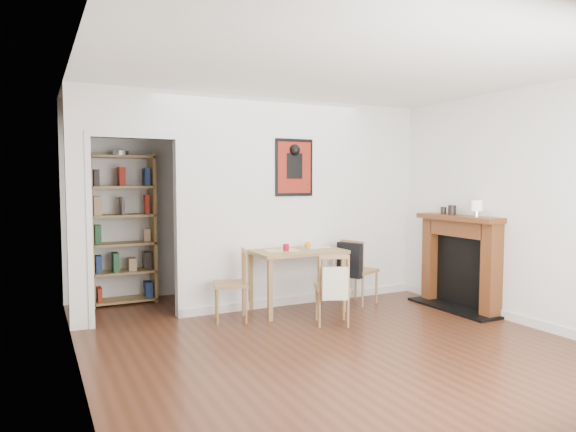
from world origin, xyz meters
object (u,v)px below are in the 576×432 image
ceramic_jar_a (452,210)px  orange_fruit (308,245)px  dining_table (297,257)px  chair_left (230,285)px  notebook (315,247)px  chair_right (358,270)px  red_glass (286,248)px  mantel_lamp (477,207)px  ceramic_jar_b (444,210)px  fireplace (460,259)px  chair_front (332,288)px  bookshelf (123,230)px

ceramic_jar_a → orange_fruit: bearing=155.7°
dining_table → chair_left: 0.92m
notebook → ceramic_jar_a: ceramic_jar_a is taller
orange_fruit → chair_right: bearing=-9.6°
red_glass → orange_fruit: (0.38, 0.16, -0.01)m
mantel_lamp → orange_fruit: bearing=143.7°
dining_table → orange_fruit: bearing=21.7°
orange_fruit → ceramic_jar_b: size_ratio=0.87×
fireplace → ceramic_jar_a: bearing=99.0°
notebook → red_glass: bearing=-160.2°
dining_table → red_glass: size_ratio=12.02×
dining_table → ceramic_jar_b: 1.99m
fireplace → mantel_lamp: mantel_lamp is taller
dining_table → red_glass: red_glass is taller
ceramic_jar_b → chair_front: bearing=-174.4°
orange_fruit → notebook: 0.13m
orange_fruit → ceramic_jar_a: size_ratio=0.68×
chair_left → ceramic_jar_a: 2.90m
chair_front → orange_fruit: size_ratio=9.94×
chair_front → bookshelf: size_ratio=0.41×
bookshelf → fireplace: (3.69, -2.15, -0.34)m
ceramic_jar_a → chair_left: bearing=167.4°
orange_fruit → notebook: bearing=8.0°
fireplace → notebook: size_ratio=4.23×
dining_table → notebook: notebook is taller
chair_right → ceramic_jar_b: ceramic_jar_b is taller
red_glass → ceramic_jar_b: (2.02, -0.44, 0.41)m
red_glass → chair_right: bearing=2.6°
mantel_lamp → chair_right: bearing=130.9°
chair_left → notebook: 1.25m
dining_table → fireplace: size_ratio=0.88×
orange_fruit → mantel_lamp: 2.06m
fireplace → ceramic_jar_a: ceramic_jar_a is taller
fireplace → red_glass: (-2.05, 0.72, 0.18)m
notebook → ceramic_jar_b: (1.52, -0.63, 0.45)m
fireplace → orange_fruit: (-1.67, 0.88, 0.17)m
chair_right → ceramic_jar_b: 1.33m
chair_front → red_glass: (-0.26, 0.62, 0.39)m
dining_table → notebook: (0.31, 0.09, 0.10)m
fireplace → ceramic_jar_b: size_ratio=13.59×
mantel_lamp → ceramic_jar_b: (0.03, 0.58, -0.08)m
chair_left → notebook: (1.19, 0.16, 0.35)m
dining_table → mantel_lamp: bearing=-31.6°
chair_front → fireplace: fireplace is taller
mantel_lamp → ceramic_jar_b: 0.58m
dining_table → ceramic_jar_a: (1.84, -0.67, 0.56)m
bookshelf → ceramic_jar_a: bearing=-28.8°
ceramic_jar_b → ceramic_jar_a: bearing=-86.1°
red_glass → notebook: bearing=19.8°
chair_left → chair_right: size_ratio=0.98×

